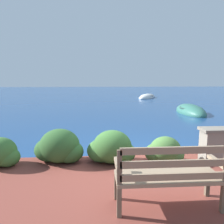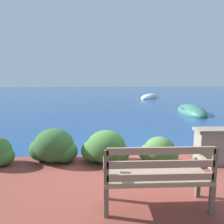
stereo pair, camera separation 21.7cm
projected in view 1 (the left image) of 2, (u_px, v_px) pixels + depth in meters
The scene contains 8 objects.
ground_plane at pixel (137, 164), 5.09m from camera, with size 80.00×80.00×0.00m.
park_bench at pixel (169, 175), 2.94m from camera, with size 1.45×0.48×0.93m.
hedge_clump_left at pixel (59, 148), 4.60m from camera, with size 1.05×0.76×0.71m.
hedge_clump_centre at pixel (112, 149), 4.57m from camera, with size 1.02×0.73×0.69m.
hedge_clump_right at pixel (165, 151), 4.59m from camera, with size 0.82×0.59×0.56m.
hedge_clump_far_right at pixel (224, 144), 4.88m from camera, with size 1.00×0.72×0.68m.
rowboat_nearest at pixel (190, 112), 12.18m from camera, with size 1.27×3.00×0.88m.
rowboat_mid at pixel (147, 97), 21.01m from camera, with size 2.68×3.39×0.69m.
Camera 1 is at (-0.91, -4.78, 2.01)m, focal length 35.00 mm.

